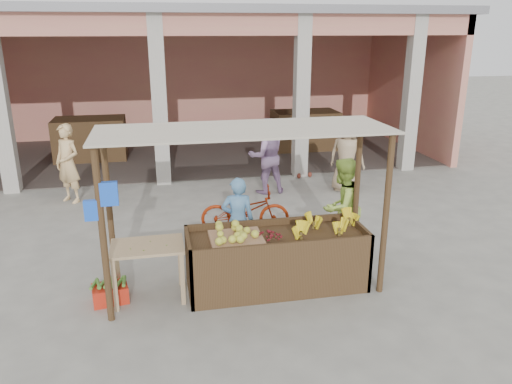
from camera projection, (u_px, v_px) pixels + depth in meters
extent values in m
plane|color=slate|center=(243.00, 289.00, 7.37)|extent=(60.00, 60.00, 0.00)
cube|color=tan|center=(185.00, 79.00, 17.35)|extent=(14.00, 0.20, 4.00)
cube|color=tan|center=(408.00, 83.00, 15.96)|extent=(0.20, 6.00, 4.00)
cube|color=tan|center=(199.00, 24.00, 11.45)|extent=(14.00, 0.30, 0.50)
cube|color=gray|center=(189.00, 12.00, 14.00)|extent=(14.40, 6.40, 0.20)
cube|color=#B9B4AA|center=(0.00, 107.00, 11.15)|extent=(0.35, 0.35, 4.00)
cube|color=#B9B4AA|center=(159.00, 102.00, 11.81)|extent=(0.35, 0.35, 4.00)
cube|color=#B9B4AA|center=(301.00, 98.00, 12.47)|extent=(0.35, 0.35, 4.00)
cube|color=#B9B4AA|center=(412.00, 95.00, 13.04)|extent=(0.35, 0.35, 4.00)
cube|color=#46301C|center=(91.00, 139.00, 14.52)|extent=(2.00, 1.20, 1.20)
cube|color=#46301C|center=(305.00, 130.00, 15.75)|extent=(2.00, 1.20, 1.20)
cube|color=#46301C|center=(276.00, 262.00, 7.34)|extent=(2.60, 0.95, 0.80)
cylinder|color=#46301C|center=(103.00, 238.00, 6.23)|extent=(0.09, 0.09, 2.35)
cylinder|color=#46301C|center=(386.00, 216.00, 6.95)|extent=(0.09, 0.09, 2.35)
cylinder|color=#46301C|center=(109.00, 209.00, 7.21)|extent=(0.09, 0.09, 2.35)
cylinder|color=#46301C|center=(357.00, 193.00, 7.93)|extent=(0.09, 0.09, 2.35)
cube|color=#BDB49D|center=(244.00, 130.00, 6.71)|extent=(4.00, 1.35, 0.03)
cube|color=blue|center=(109.00, 194.00, 6.07)|extent=(0.22, 0.08, 0.30)
cube|color=blue|center=(92.00, 210.00, 6.09)|extent=(0.18, 0.07, 0.26)
cube|color=#A17353|center=(236.00, 239.00, 7.07)|extent=(0.74, 0.64, 0.06)
ellipsoid|color=gold|center=(236.00, 232.00, 7.04)|extent=(0.63, 0.56, 0.14)
ellipsoid|color=maroon|center=(268.00, 234.00, 7.11)|extent=(0.47, 0.39, 0.15)
cube|color=tan|center=(147.00, 246.00, 6.91)|extent=(1.00, 0.67, 0.04)
cube|color=tan|center=(115.00, 285.00, 6.69)|extent=(0.06, 0.06, 0.77)
cube|color=tan|center=(183.00, 279.00, 6.86)|extent=(0.06, 0.06, 0.77)
cube|color=tan|center=(117.00, 267.00, 7.22)|extent=(0.06, 0.06, 0.77)
cube|color=tan|center=(180.00, 261.00, 7.39)|extent=(0.06, 0.06, 0.77)
cube|color=red|center=(110.00, 294.00, 7.00)|extent=(0.53, 0.42, 0.25)
ellipsoid|color=maroon|center=(299.00, 168.00, 12.71)|extent=(0.39, 0.39, 0.53)
ellipsoid|color=maroon|center=(310.00, 167.00, 12.81)|extent=(0.39, 0.39, 0.53)
imported|color=#588EC0|center=(238.00, 218.00, 8.01)|extent=(0.63, 0.50, 1.54)
imported|color=#A9D04D|center=(342.00, 205.00, 8.28)|extent=(0.98, 0.84, 1.76)
imported|color=maroon|center=(245.00, 210.00, 9.29)|extent=(0.85, 1.80, 0.90)
imported|color=tan|center=(347.00, 152.00, 11.54)|extent=(1.09, 1.04, 1.90)
imported|color=#DEB578|center=(68.00, 162.00, 10.82)|extent=(0.84, 0.82, 1.81)
imported|color=#9E7AA8|center=(266.00, 153.00, 11.43)|extent=(0.97, 0.60, 1.91)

